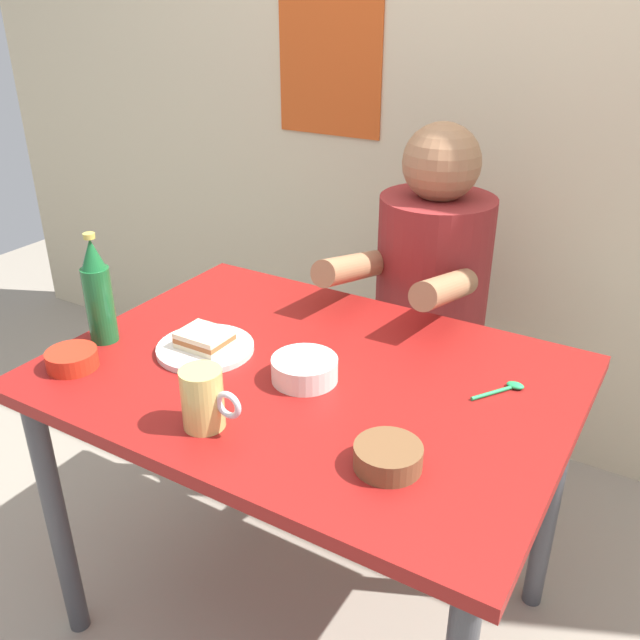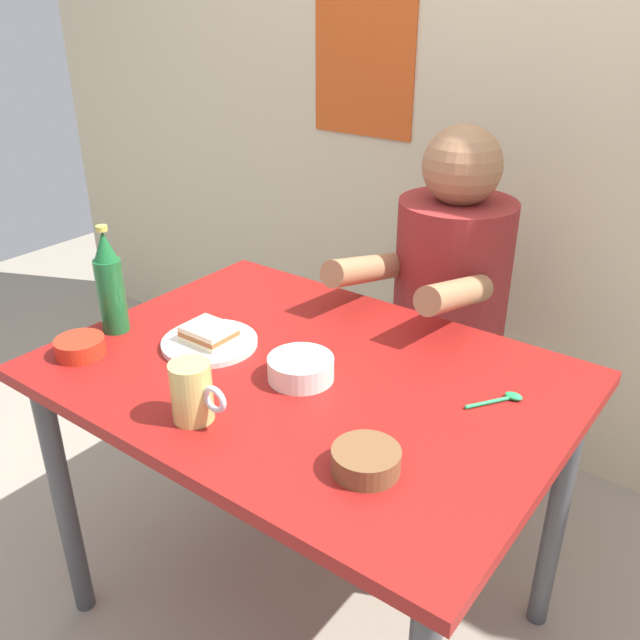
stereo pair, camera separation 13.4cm
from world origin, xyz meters
The scene contains 13 objects.
ground_plane centered at (0.00, 0.00, 0.00)m, with size 6.00×6.00×0.00m, color gray.
wall_back centered at (0.00, 1.05, 1.30)m, with size 4.40×0.09×2.60m.
dining_table centered at (0.00, 0.00, 0.65)m, with size 1.10×0.80×0.74m.
stool centered at (0.03, 0.63, 0.35)m, with size 0.34×0.34×0.45m.
person_seated centered at (0.03, 0.62, 0.77)m, with size 0.33×0.56×0.72m.
plate_orange centered at (-0.25, -0.05, 0.75)m, with size 0.22×0.22×0.01m, color silver.
sandwich centered at (-0.25, -0.05, 0.77)m, with size 0.11×0.09×0.04m.
beer_mug centered at (-0.06, -0.27, 0.80)m, with size 0.13×0.08×0.12m.
beer_bottle centered at (-0.48, -0.12, 0.86)m, with size 0.06×0.06×0.26m.
sauce_bowl_chili centered at (-0.45, -0.25, 0.76)m, with size 0.11×0.11×0.04m.
rice_bowl_white centered at (0.01, -0.04, 0.77)m, with size 0.14×0.14×0.05m.
condiment_bowl_brown centered at (0.29, -0.21, 0.76)m, with size 0.12×0.12×0.04m.
spoon centered at (0.39, 0.14, 0.75)m, with size 0.08×0.11×0.01m.
Camera 2 is at (0.78, -1.00, 1.49)m, focal length 38.15 mm.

